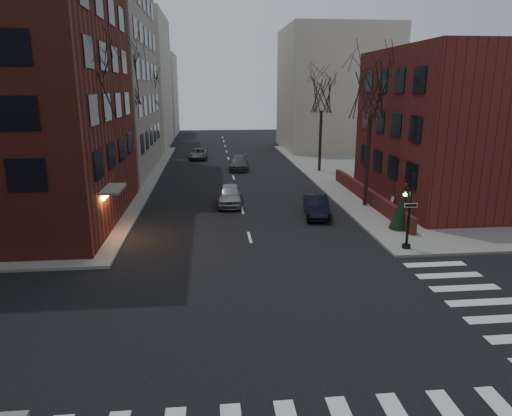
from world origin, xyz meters
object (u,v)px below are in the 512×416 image
(streetlamp_far, at_px, (157,123))
(parked_sedan, at_px, (316,206))
(car_lane_gray, at_px, (239,163))
(streetlamp_near, at_px, (128,144))
(tree_left_c, at_px, (148,90))
(tree_left_a, at_px, (86,84))
(tree_right_b, at_px, (322,95))
(tree_right_a, at_px, (372,92))
(traffic_signal, at_px, (408,216))
(sandwich_board, at_px, (394,202))
(tree_left_b, at_px, (125,80))
(evergreen_shrub, at_px, (400,212))
(car_lane_silver, at_px, (230,195))
(car_lane_far, at_px, (198,154))

(streetlamp_far, bearing_deg, parked_sedan, -63.46)
(parked_sedan, height_order, car_lane_gray, parked_sedan)
(streetlamp_near, height_order, streetlamp_far, same)
(parked_sedan, bearing_deg, tree_left_c, 127.43)
(tree_left_a, distance_m, tree_left_c, 26.00)
(tree_left_c, relative_size, car_lane_gray, 2.05)
(streetlamp_near, distance_m, car_lane_gray, 15.68)
(tree_left_c, distance_m, tree_right_b, 19.34)
(tree_right_b, relative_size, parked_sedan, 2.17)
(tree_right_a, distance_m, tree_right_b, 14.01)
(traffic_signal, bearing_deg, tree_right_a, 84.53)
(sandwich_board, bearing_deg, tree_right_a, 151.96)
(tree_right_a, relative_size, streetlamp_near, 1.55)
(tree_left_a, bearing_deg, traffic_signal, -16.65)
(tree_left_a, relative_size, tree_left_c, 1.06)
(tree_left_b, relative_size, tree_right_a, 1.11)
(tree_left_b, xyz_separation_m, tree_right_a, (17.60, -8.00, -0.88))
(tree_left_c, height_order, streetlamp_near, tree_left_c)
(evergreen_shrub, bearing_deg, traffic_signal, -107.61)
(tree_left_a, relative_size, tree_right_b, 1.12)
(tree_left_c, xyz_separation_m, parked_sedan, (13.58, -23.99, -7.33))
(tree_right_b, height_order, streetlamp_far, tree_right_b)
(tree_right_b, relative_size, car_lane_silver, 2.10)
(traffic_signal, relative_size, streetlamp_near, 0.64)
(streetlamp_far, xyz_separation_m, sandwich_board, (18.70, -25.09, -3.65))
(traffic_signal, height_order, tree_left_b, tree_left_b)
(streetlamp_far, relative_size, sandwich_board, 7.26)
(car_lane_silver, bearing_deg, tree_right_a, -5.65)
(tree_right_a, height_order, sandwich_board, tree_right_a)
(traffic_signal, distance_m, tree_left_a, 18.66)
(traffic_signal, relative_size, tree_right_b, 0.44)
(tree_right_a, height_order, car_lane_far, tree_right_a)
(traffic_signal, relative_size, streetlamp_far, 0.64)
(car_lane_gray, distance_m, evergreen_shrub, 23.50)
(streetlamp_far, distance_m, car_lane_gray, 12.34)
(tree_left_a, height_order, tree_left_c, tree_left_a)
(streetlamp_near, height_order, car_lane_gray, streetlamp_near)
(tree_left_b, xyz_separation_m, parked_sedan, (13.58, -9.99, -8.22))
(traffic_signal, height_order, sandwich_board, traffic_signal)
(tree_left_a, xyz_separation_m, car_lane_silver, (8.00, 5.57, -7.73))
(tree_left_b, relative_size, tree_left_c, 1.11)
(streetlamp_far, height_order, evergreen_shrub, streetlamp_far)
(streetlamp_near, bearing_deg, tree_right_a, -13.24)
(tree_right_b, height_order, car_lane_gray, tree_right_b)
(tree_left_a, bearing_deg, streetlamp_far, 88.77)
(traffic_signal, distance_m, parked_sedan, 7.78)
(tree_left_a, height_order, tree_left_b, tree_left_b)
(traffic_signal, height_order, streetlamp_far, streetlamp_far)
(tree_right_b, xyz_separation_m, car_lane_far, (-12.41, 9.88, -6.97))
(streetlamp_near, bearing_deg, car_lane_silver, -18.19)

